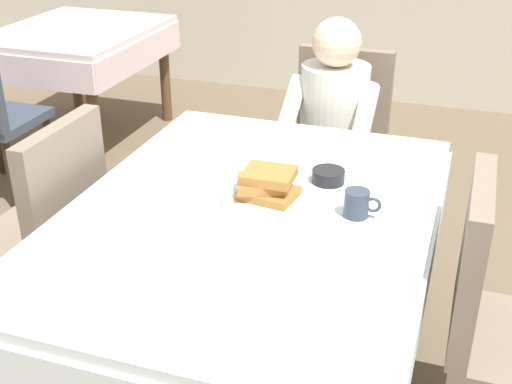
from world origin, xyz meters
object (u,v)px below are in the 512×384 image
Objects in this scene: bowl_butter at (328,176)px; chair_left_side at (47,227)px; syrup_pitcher at (205,163)px; plate_breakfast at (265,198)px; chair_diner at (338,137)px; knife_right_of_plate at (322,212)px; cup_coffee at (357,204)px; fork_left_of_plate at (207,194)px; spoon_near_edge at (228,256)px; dining_table_main at (250,233)px; diner_person at (332,121)px; chair_right_side at (499,312)px; breakfast_stack at (267,184)px; background_table_far at (78,46)px.

chair_left_side is at bearing -164.75° from bowl_butter.
plate_breakfast is at bearing -27.07° from syrup_pitcher.
bowl_butter is (0.16, -0.91, 0.23)m from chair_diner.
syrup_pitcher reaches higher than knife_right_of_plate.
chair_diner is 8.23× the size of cup_coffee.
plate_breakfast is at bearing 83.31° from knife_right_of_plate.
fork_left_of_plate is 0.38m from spoon_near_edge.
plate_breakfast reaches higher than dining_table_main.
knife_right_of_plate is at bearing -87.29° from chair_left_side.
diner_person reaches higher than fork_left_of_plate.
diner_person is at bearing 89.87° from spoon_near_edge.
diner_person is at bearing -143.86° from chair_right_side.
cup_coffee is 0.24m from bowl_butter.
fork_left_of_plate is at bearing -92.87° from chair_right_side.
chair_right_side is 0.68m from bowl_butter.
syrup_pitcher is 0.44× the size of fork_left_of_plate.
cup_coffee is at bearing 104.77° from chair_diner.
breakfast_stack is at bearing 178.02° from cup_coffee.
diner_person is at bearing -15.46° from fork_left_of_plate.
cup_coffee is at bearing -14.21° from syrup_pitcher.
bowl_butter is at bearing 74.05° from spoon_near_edge.
fork_left_of_plate is 2.52m from background_table_far.
breakfast_stack is at bearing 90.16° from diner_person.
syrup_pitcher is (-0.26, -0.97, 0.25)m from chair_diner.
chair_diner is (0.03, 1.17, -0.12)m from dining_table_main.
chair_diner and chair_left_side have the same top height.
syrup_pitcher is 0.53× the size of spoon_near_edge.
knife_right_of_plate is 0.38m from spoon_near_edge.
knife_right_of_plate is at bearing -6.01° from plate_breakfast.
diner_person reaches higher than bowl_butter.
plate_breakfast is at bearing 67.96° from dining_table_main.
plate_breakfast is at bearing -44.81° from background_table_far.
chair_diner is at bearing -21.93° from background_table_far.
chair_diner reaches higher than spoon_near_edge.
cup_coffee is 0.57m from syrup_pitcher.
chair_right_side is at bearing 126.14° from diner_person.
background_table_far is at bearing -126.36° from chair_right_side.
plate_breakfast is 0.29m from syrup_pitcher.
background_table_far is at bearing -25.91° from diner_person.
chair_right_side is 0.96m from fork_left_of_plate.
cup_coffee is 2.86m from background_table_far.
diner_person is 5.29× the size of breakfast_stack.
diner_person is at bearing -38.29° from chair_left_side.
diner_person is 7.47× the size of spoon_near_edge.
diner_person reaches higher than background_table_far.
breakfast_stack reaches higher than dining_table_main.
cup_coffee is at bearing -40.75° from background_table_far.
cup_coffee is 0.49m from fork_left_of_plate.
breakfast_stack is 0.29m from syrup_pitcher.
spoon_near_edge is (-0.74, -0.28, 0.21)m from chair_right_side.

